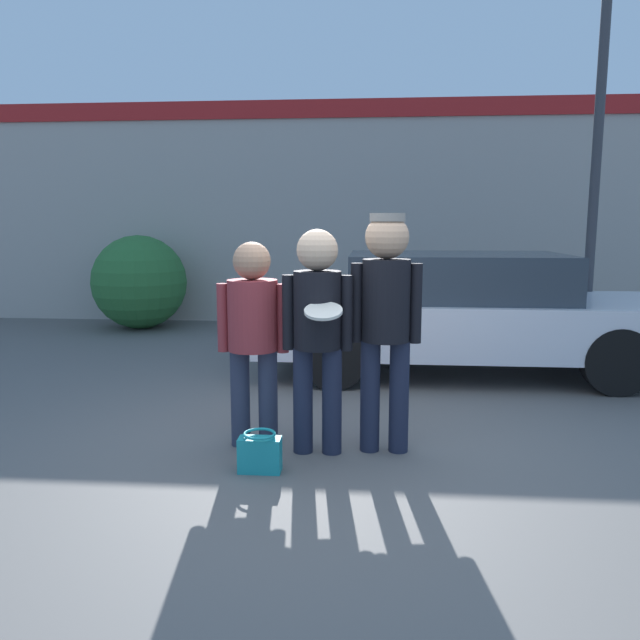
% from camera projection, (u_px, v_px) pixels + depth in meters
% --- Properties ---
extents(ground_plane, '(56.00, 56.00, 0.00)m').
position_uv_depth(ground_plane, '(327.00, 453.00, 4.76)').
color(ground_plane, '#5B5956').
extents(storefront_building, '(24.00, 0.22, 3.78)m').
position_uv_depth(storefront_building, '(354.00, 212.00, 10.75)').
color(storefront_building, '#B2A89E').
rests_on(storefront_building, ground).
extents(person_left, '(0.55, 0.38, 1.60)m').
position_uv_depth(person_left, '(253.00, 326.00, 4.78)').
color(person_left, '#2D3347').
rests_on(person_left, ground).
extents(person_middle_with_frisbee, '(0.52, 0.57, 1.69)m').
position_uv_depth(person_middle_with_frisbee, '(317.00, 322.00, 4.62)').
color(person_middle_with_frisbee, '#1E2338').
rests_on(person_middle_with_frisbee, ground).
extents(person_right, '(0.53, 0.36, 1.81)m').
position_uv_depth(person_right, '(386.00, 309.00, 4.64)').
color(person_right, '#1E2338').
rests_on(person_right, ground).
extents(parked_car_near, '(4.64, 1.88, 1.39)m').
position_uv_depth(parked_car_near, '(461.00, 312.00, 7.21)').
color(parked_car_near, silver).
rests_on(parked_car_near, ground).
extents(street_lamp, '(1.19, 0.35, 5.96)m').
position_uv_depth(street_lamp, '(620.00, 64.00, 7.48)').
color(street_lamp, '#38383D').
rests_on(street_lamp, ground).
extents(shrub, '(1.54, 1.54, 1.54)m').
position_uv_depth(shrub, '(139.00, 282.00, 10.28)').
color(shrub, '#2D6B33').
rests_on(shrub, ground).
extents(handbag, '(0.30, 0.23, 0.29)m').
position_uv_depth(handbag, '(260.00, 453.00, 4.38)').
color(handbag, teal).
rests_on(handbag, ground).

